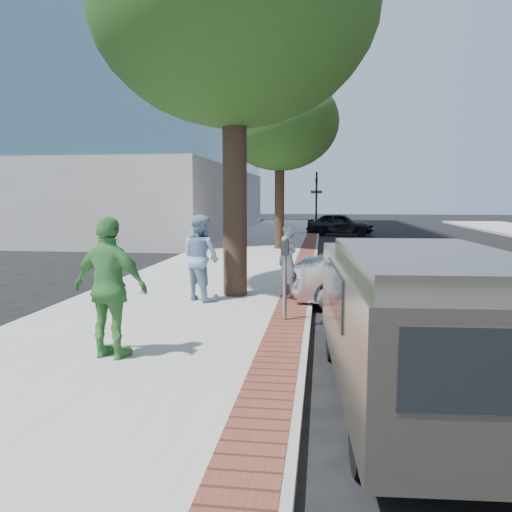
% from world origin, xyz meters
% --- Properties ---
extents(ground, '(120.00, 120.00, 0.00)m').
position_xyz_m(ground, '(0.00, 0.00, 0.00)').
color(ground, black).
rests_on(ground, ground).
extents(sidewalk, '(5.00, 60.00, 0.15)m').
position_xyz_m(sidewalk, '(-1.50, 8.00, 0.07)').
color(sidewalk, '#9E9991').
rests_on(sidewalk, ground).
extents(brick_strip, '(0.60, 60.00, 0.01)m').
position_xyz_m(brick_strip, '(0.70, 8.00, 0.15)').
color(brick_strip, brown).
rests_on(brick_strip, sidewalk).
extents(curb, '(0.10, 60.00, 0.15)m').
position_xyz_m(curb, '(1.05, 8.00, 0.07)').
color(curb, gray).
rests_on(curb, ground).
extents(office_tower, '(18.00, 22.00, 24.00)m').
position_xyz_m(office_tower, '(-13.00, 22.00, 12.00)').
color(office_tower, slate).
rests_on(office_tower, ground).
extents(office_base, '(18.20, 22.20, 4.00)m').
position_xyz_m(office_base, '(-13.00, 22.00, 2.00)').
color(office_base, gray).
rests_on(office_base, ground).
extents(signal_near, '(0.70, 0.15, 3.80)m').
position_xyz_m(signal_near, '(0.90, 22.00, 2.25)').
color(signal_near, black).
rests_on(signal_near, ground).
extents(tree_near, '(6.00, 6.00, 8.51)m').
position_xyz_m(tree_near, '(-0.60, 1.90, 6.17)').
color(tree_near, black).
rests_on(tree_near, sidewalk).
extents(tree_far, '(4.80, 4.80, 7.14)m').
position_xyz_m(tree_far, '(-0.50, 12.00, 5.30)').
color(tree_far, black).
rests_on(tree_far, sidewalk).
extents(parking_meter, '(0.12, 0.32, 1.47)m').
position_xyz_m(parking_meter, '(0.65, -0.26, 1.21)').
color(parking_meter, gray).
rests_on(parking_meter, sidewalk).
extents(person_gray, '(0.63, 0.68, 1.56)m').
position_xyz_m(person_gray, '(0.55, 1.87, 0.93)').
color(person_gray, '#A7A8AC').
rests_on(person_gray, sidewalk).
extents(person_officer, '(1.10, 1.05, 1.78)m').
position_xyz_m(person_officer, '(-1.21, 1.28, 1.04)').
color(person_officer, '#7DA0C2').
rests_on(person_officer, sidewalk).
extents(person_green, '(1.18, 0.70, 1.88)m').
position_xyz_m(person_green, '(-1.48, -2.57, 1.09)').
color(person_green, '#449142').
rests_on(person_green, sidewalk).
extents(sedan_silver, '(4.15, 1.77, 1.33)m').
position_xyz_m(sedan_silver, '(2.78, 1.47, 0.66)').
color(sedan_silver, '#ADB0B5').
rests_on(sedan_silver, ground).
extents(bg_car, '(4.13, 2.04, 1.35)m').
position_xyz_m(bg_car, '(2.35, 21.54, 0.68)').
color(bg_car, black).
rests_on(bg_car, ground).
extents(van, '(2.07, 4.80, 1.73)m').
position_xyz_m(van, '(2.33, -3.08, 0.95)').
color(van, gray).
rests_on(van, ground).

